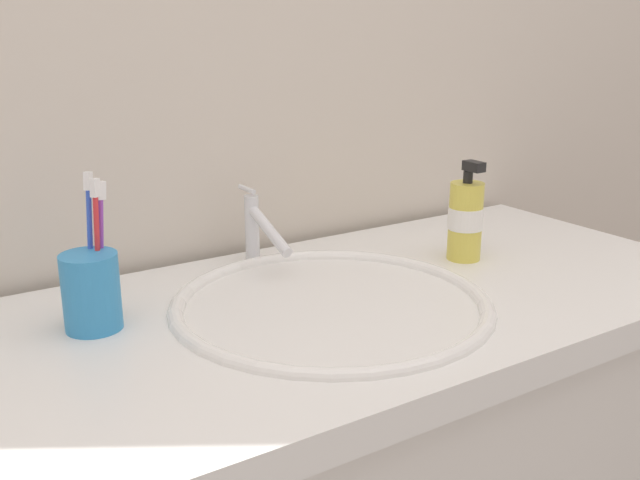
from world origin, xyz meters
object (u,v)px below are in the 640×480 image
(toothbrush_blue, at_px, (90,238))
(toothbrush_purple, at_px, (101,242))
(faucet, at_px, (258,228))
(toothbrush_red, at_px, (97,242))
(toothbrush_cup, at_px, (91,292))
(soap_dispenser, at_px, (466,219))

(toothbrush_blue, height_order, toothbrush_purple, toothbrush_blue)
(faucet, bearing_deg, toothbrush_blue, -162.98)
(toothbrush_red, relative_size, toothbrush_purple, 1.03)
(toothbrush_purple, bearing_deg, faucet, 18.90)
(toothbrush_cup, xyz_separation_m, toothbrush_red, (0.02, 0.01, 0.06))
(toothbrush_cup, bearing_deg, toothbrush_blue, 65.51)
(toothbrush_cup, relative_size, toothbrush_purple, 0.55)
(faucet, distance_m, toothbrush_blue, 0.32)
(toothbrush_red, height_order, toothbrush_blue, toothbrush_blue)
(toothbrush_blue, bearing_deg, toothbrush_purple, -29.35)
(toothbrush_purple, bearing_deg, toothbrush_blue, 150.65)
(toothbrush_cup, xyz_separation_m, toothbrush_purple, (0.02, 0.02, 0.06))
(toothbrush_red, xyz_separation_m, toothbrush_purple, (0.01, 0.01, -0.00))
(faucet, bearing_deg, soap_dispenser, -28.37)
(faucet, height_order, soap_dispenser, soap_dispenser)
(toothbrush_red, height_order, soap_dispenser, toothbrush_red)
(toothbrush_purple, bearing_deg, soap_dispenser, -6.57)
(toothbrush_red, bearing_deg, toothbrush_cup, -147.14)
(faucet, relative_size, toothbrush_purple, 0.86)
(toothbrush_cup, relative_size, toothbrush_red, 0.54)
(soap_dispenser, bearing_deg, toothbrush_cup, 175.40)
(toothbrush_cup, height_order, soap_dispenser, soap_dispenser)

